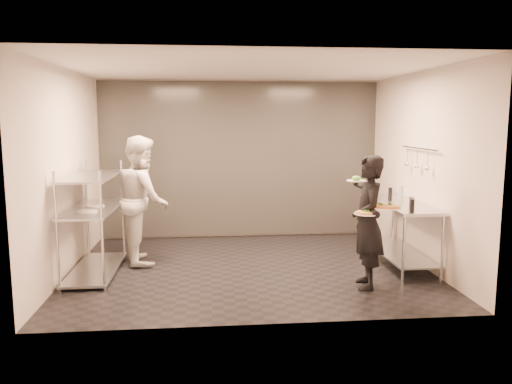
{
  "coord_description": "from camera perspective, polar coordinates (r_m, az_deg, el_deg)",
  "views": [
    {
      "loc": [
        -0.58,
        -6.89,
        2.1
      ],
      "look_at": [
        0.09,
        -0.01,
        1.1
      ],
      "focal_mm": 35.0,
      "sensor_mm": 36.0,
      "label": 1
    }
  ],
  "objects": [
    {
      "name": "bottle_green",
      "position": [
        8.16,
        12.94,
        0.51
      ],
      "size": [
        0.06,
        0.06,
        0.23
      ],
      "primitive_type": "cylinder",
      "color": "gray",
      "rests_on": "prep_counter"
    },
    {
      "name": "chef",
      "position": [
        7.56,
        -12.86,
        -0.82
      ],
      "size": [
        0.91,
        1.05,
        1.88
      ],
      "primitive_type": "imported",
      "rotation": [
        0.0,
        0.0,
        1.81
      ],
      "color": "silver",
      "rests_on": "ground"
    },
    {
      "name": "pass_rack",
      "position": [
        7.19,
        -18.08,
        -2.86
      ],
      "size": [
        0.6,
        1.6,
        1.5
      ],
      "color": "silver",
      "rests_on": "ground"
    },
    {
      "name": "pizza_plate_near",
      "position": [
        6.1,
        12.49,
        -2.35
      ],
      "size": [
        0.29,
        0.29,
        0.05
      ],
      "color": "white",
      "rests_on": "waiter"
    },
    {
      "name": "salad_plate",
      "position": [
        6.58,
        11.4,
        1.45
      ],
      "size": [
        0.25,
        0.25,
        0.07
      ],
      "color": "white",
      "rests_on": "waiter"
    },
    {
      "name": "utensil_rail",
      "position": [
        7.54,
        18.01,
        3.61
      ],
      "size": [
        0.07,
        1.2,
        0.31
      ],
      "color": "silver",
      "rests_on": "room_shell"
    },
    {
      "name": "prep_counter",
      "position": [
        7.57,
        15.98,
        -3.33
      ],
      "size": [
        0.6,
        1.8,
        0.92
      ],
      "color": "silver",
      "rests_on": "ground"
    },
    {
      "name": "pizza_plate_far",
      "position": [
        6.19,
        14.75,
        -1.66
      ],
      "size": [
        0.35,
        0.35,
        0.05
      ],
      "color": "white",
      "rests_on": "waiter"
    },
    {
      "name": "pos_monitor",
      "position": [
        6.8,
        17.37,
        -1.4
      ],
      "size": [
        0.13,
        0.25,
        0.18
      ],
      "primitive_type": "cube",
      "rotation": [
        0.0,
        0.0,
        -0.33
      ],
      "color": "black",
      "rests_on": "prep_counter"
    },
    {
      "name": "waiter",
      "position": [
        6.39,
        12.64,
        -3.39
      ],
      "size": [
        0.47,
        0.65,
        1.67
      ],
      "primitive_type": "imported",
      "rotation": [
        0.0,
        0.0,
        -1.69
      ],
      "color": "black",
      "rests_on": "ground"
    },
    {
      "name": "bottle_dark",
      "position": [
        7.6,
        15.08,
        -0.24
      ],
      "size": [
        0.06,
        0.06,
        0.2
      ],
      "primitive_type": "cylinder",
      "color": "black",
      "rests_on": "prep_counter"
    },
    {
      "name": "bottle_clear",
      "position": [
        7.75,
        16.24,
        -0.09
      ],
      "size": [
        0.06,
        0.06,
        0.21
      ],
      "primitive_type": "cylinder",
      "color": "gray",
      "rests_on": "prep_counter"
    },
    {
      "name": "room_shell",
      "position": [
        8.12,
        -1.43,
        3.28
      ],
      "size": [
        5.0,
        4.0,
        2.8
      ],
      "color": "black",
      "rests_on": "ground"
    }
  ]
}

